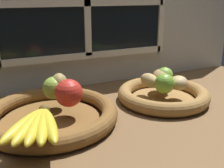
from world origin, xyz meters
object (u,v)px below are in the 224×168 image
(potato_large, at_px, (164,82))
(lime_far, at_px, (165,75))
(pear_brown, at_px, (59,86))
(banana_bunch_front, at_px, (37,125))
(fruit_bowl_right, at_px, (163,95))
(fruit_bowl_left, at_px, (51,115))
(apple_red_right, at_px, (69,93))
(potato_oblong, at_px, (149,80))
(lime_near, at_px, (164,84))
(potato_back, at_px, (161,76))
(apple_green_back, at_px, (54,88))
(potato_small, at_px, (179,83))

(potato_large, bearing_deg, lime_far, 52.13)
(pear_brown, distance_m, banana_bunch_front, 0.21)
(fruit_bowl_right, xyz_separation_m, potato_large, (0.00, -0.00, 0.05))
(fruit_bowl_left, height_order, fruit_bowl_right, same)
(apple_red_right, height_order, potato_large, apple_red_right)
(fruit_bowl_right, relative_size, potato_oblong, 3.87)
(lime_near, bearing_deg, potato_back, 61.02)
(fruit_bowl_left, bearing_deg, potato_oblong, 4.97)
(fruit_bowl_left, xyz_separation_m, lime_far, (0.41, 0.04, 0.05))
(fruit_bowl_right, bearing_deg, potato_back, 65.56)
(fruit_bowl_left, relative_size, pear_brown, 4.96)
(banana_bunch_front, relative_size, potato_oblong, 2.43)
(apple_green_back, relative_size, potato_large, 1.05)
(fruit_bowl_left, bearing_deg, lime_near, -6.66)
(fruit_bowl_right, height_order, banana_bunch_front, banana_bunch_front)
(lime_far, bearing_deg, lime_near, -125.84)
(potato_large, height_order, lime_far, lime_far)
(pear_brown, relative_size, potato_small, 1.15)
(pear_brown, distance_m, potato_oblong, 0.30)
(potato_back, bearing_deg, potato_large, -114.44)
(potato_oblong, xyz_separation_m, potato_back, (0.06, 0.02, 0.00))
(fruit_bowl_left, distance_m, potato_oblong, 0.34)
(fruit_bowl_left, distance_m, fruit_bowl_right, 0.38)
(potato_small, bearing_deg, lime_near, -173.33)
(fruit_bowl_right, height_order, potato_oblong, potato_oblong)
(banana_bunch_front, xyz_separation_m, lime_far, (0.46, 0.17, 0.01))
(fruit_bowl_left, xyz_separation_m, potato_oblong, (0.34, 0.03, 0.05))
(banana_bunch_front, height_order, potato_large, potato_large)
(apple_red_right, bearing_deg, lime_near, -4.52)
(lime_near, xyz_separation_m, lime_far, (0.06, 0.08, -0.00))
(potato_small, height_order, lime_near, lime_near)
(potato_oblong, bearing_deg, pear_brown, 174.63)
(apple_green_back, distance_m, lime_near, 0.34)
(apple_green_back, distance_m, apple_red_right, 0.08)
(fruit_bowl_left, bearing_deg, pear_brown, 53.28)
(apple_red_right, bearing_deg, potato_small, -2.63)
(potato_large, bearing_deg, fruit_bowl_left, 180.00)
(apple_green_back, height_order, lime_near, apple_green_back)
(apple_green_back, distance_m, potato_oblong, 0.31)
(fruit_bowl_right, relative_size, lime_near, 4.84)
(apple_red_right, xyz_separation_m, lime_near, (0.30, -0.02, -0.01))
(banana_bunch_front, relative_size, potato_large, 2.97)
(potato_large, bearing_deg, apple_green_back, 170.87)
(apple_red_right, distance_m, potato_oblong, 0.29)
(potato_back, height_order, lime_near, lime_near)
(fruit_bowl_left, relative_size, potato_oblong, 4.78)
(banana_bunch_front, distance_m, lime_near, 0.41)
(lime_near, bearing_deg, banana_bunch_front, -168.07)
(apple_red_right, relative_size, potato_large, 1.20)
(apple_red_right, xyz_separation_m, potato_back, (0.35, 0.06, -0.01))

